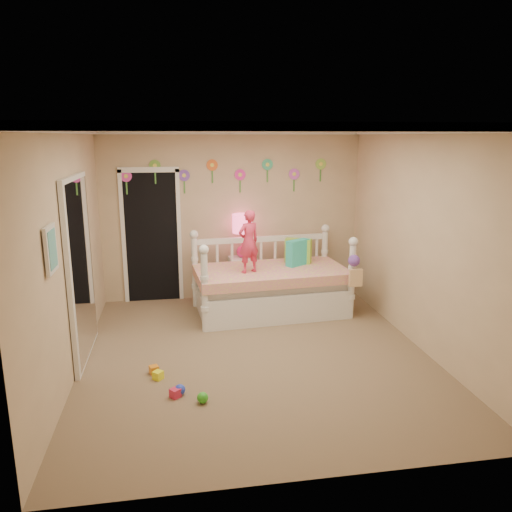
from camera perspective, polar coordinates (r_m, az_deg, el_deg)
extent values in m
cube|color=#7F684C|center=(5.99, -0.01, -11.20)|extent=(4.00, 4.50, 0.01)
cube|color=white|center=(5.44, -0.01, 14.53)|extent=(4.00, 4.50, 0.01)
cube|color=tan|center=(7.76, -2.72, 4.59)|extent=(4.00, 0.01, 2.60)
cube|color=tan|center=(5.61, -20.60, 0.24)|extent=(0.01, 4.50, 2.60)
cube|color=tan|center=(6.21, 18.53, 1.63)|extent=(0.01, 4.50, 2.60)
cube|color=#28CAAB|center=(7.31, 4.84, 0.40)|extent=(0.39, 0.32, 0.38)
cube|color=#96CB3E|center=(7.45, 4.88, 0.60)|extent=(0.41, 0.30, 0.37)
imported|color=#E73457|center=(6.84, -0.85, 1.66)|extent=(0.38, 0.32, 0.88)
cube|color=white|center=(7.81, -1.55, -2.57)|extent=(0.43, 0.34, 0.68)
sphere|color=#FB2177|center=(7.70, -1.57, 0.52)|extent=(0.18, 0.18, 0.18)
cylinder|color=#FB2177|center=(7.66, -1.57, 1.94)|extent=(0.03, 0.03, 0.39)
cylinder|color=#FB4B7C|center=(7.61, -1.59, 3.76)|extent=(0.31, 0.31, 0.29)
cube|color=black|center=(7.75, -11.91, 2.31)|extent=(0.90, 0.04, 2.07)
cube|color=white|center=(5.95, -19.49, -1.43)|extent=(0.07, 1.30, 2.10)
cube|color=white|center=(4.69, -22.53, 0.73)|extent=(0.05, 0.34, 0.42)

